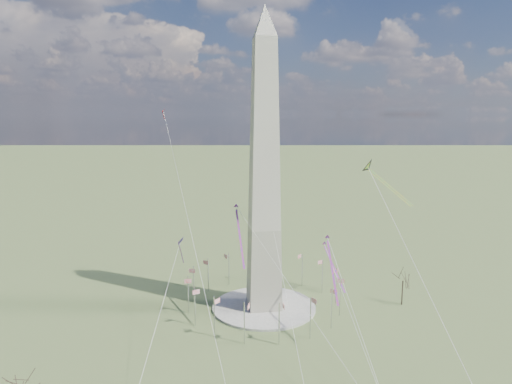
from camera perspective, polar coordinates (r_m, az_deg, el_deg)
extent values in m
plane|color=#526331|center=(164.30, 1.00, -14.28)|extent=(2000.00, 2000.00, 0.00)
cylinder|color=beige|center=(164.14, 1.00, -14.16)|extent=(36.00, 36.00, 0.80)
pyramid|color=beige|center=(152.96, 1.11, 20.63)|extent=(9.90, 9.90, 10.00)
cylinder|color=silver|center=(167.86, 9.96, -11.50)|extent=(0.36, 0.36, 13.00)
cube|color=red|center=(167.20, 9.87, -9.65)|extent=(2.40, 0.08, 1.50)
cylinder|color=silver|center=(176.13, 8.30, -10.42)|extent=(0.36, 0.36, 13.00)
cube|color=red|center=(175.34, 8.07, -8.68)|extent=(2.25, 0.99, 1.50)
cylinder|color=silver|center=(182.29, 5.79, -9.67)|extent=(0.36, 0.36, 13.00)
cube|color=red|center=(181.23, 5.46, -8.01)|extent=(1.75, 1.75, 1.50)
cylinder|color=silver|center=(185.65, 2.80, -9.27)|extent=(0.36, 0.36, 13.00)
cube|color=red|center=(184.24, 2.41, -7.68)|extent=(0.99, 2.25, 1.50)
cylinder|color=silver|center=(185.85, -0.37, -9.23)|extent=(0.36, 0.36, 13.00)
cube|color=red|center=(184.03, -0.78, -7.69)|extent=(0.08, 2.40, 1.50)
cylinder|color=silver|center=(182.88, -3.41, -9.57)|extent=(0.36, 0.36, 13.00)
cube|color=red|center=(180.64, -3.79, -8.05)|extent=(0.99, 2.25, 1.50)
cylinder|color=silver|center=(177.05, -6.00, -10.27)|extent=(0.36, 0.36, 13.00)
cube|color=red|center=(174.41, -6.32, -8.74)|extent=(1.75, 1.75, 1.50)
cylinder|color=silver|center=(169.00, -7.80, -11.29)|extent=(0.36, 0.36, 13.00)
cube|color=red|center=(166.05, -8.01, -9.74)|extent=(2.25, 0.99, 1.50)
cylinder|color=silver|center=(159.74, -8.46, -12.58)|extent=(0.36, 0.36, 13.00)
cube|color=red|center=(156.60, -8.50, -10.97)|extent=(2.40, 0.08, 1.50)
cylinder|color=silver|center=(150.58, -7.65, -13.99)|extent=(0.36, 0.36, 13.00)
cube|color=red|center=(147.43, -7.49, -12.28)|extent=(2.25, 0.99, 1.50)
cylinder|color=silver|center=(143.06, -5.24, -15.26)|extent=(0.36, 0.36, 13.00)
cube|color=red|center=(140.12, -4.86, -13.44)|extent=(1.75, 1.75, 1.50)
cylinder|color=silver|center=(138.67, -1.47, -16.06)|extent=(0.36, 0.36, 13.00)
cube|color=red|center=(136.15, -0.93, -14.11)|extent=(0.99, 2.25, 1.50)
cylinder|color=silver|center=(138.39, 2.90, -16.13)|extent=(0.36, 0.36, 13.00)
cube|color=red|center=(136.42, 3.47, -14.08)|extent=(0.08, 2.40, 1.50)
cylinder|color=silver|center=(142.30, 6.81, -15.43)|extent=(0.36, 0.36, 13.00)
cube|color=red|center=(140.88, 7.28, -13.35)|extent=(0.99, 2.25, 1.50)
cylinder|color=silver|center=(149.49, 9.43, -14.22)|extent=(0.36, 0.36, 13.00)
cube|color=red|center=(148.52, 9.72, -12.17)|extent=(1.75, 1.75, 1.50)
cylinder|color=silver|center=(158.53, 10.44, -12.82)|extent=(0.36, 0.36, 13.00)
cube|color=red|center=(157.81, 10.53, -10.86)|extent=(2.25, 0.99, 1.50)
cylinder|color=#48342C|center=(173.15, 17.82, -11.89)|extent=(0.43, 0.43, 8.90)
cube|color=orange|center=(167.48, 16.57, 0.57)|extent=(11.30, 12.08, 11.29)
cube|color=orange|center=(165.59, 16.30, 0.48)|extent=(11.30, 12.08, 11.29)
cube|color=navy|center=(158.56, -9.40, -6.05)|extent=(2.03, 3.15, 2.49)
cube|color=red|center=(159.71, -9.36, -7.47)|extent=(1.84, 2.85, 8.59)
cube|color=red|center=(140.99, 9.53, -9.73)|extent=(3.71, 20.73, 13.07)
cube|color=red|center=(145.87, -2.01, -5.68)|extent=(0.71, 21.74, 13.61)
cube|color=red|center=(165.15, 9.77, -9.39)|extent=(2.48, 17.78, 11.17)
cube|color=red|center=(189.84, -11.52, 9.93)|extent=(1.35, 2.00, 1.55)
cube|color=red|center=(189.83, -11.50, 9.42)|extent=(1.00, 1.21, 3.54)
cube|color=white|center=(195.42, -0.28, 7.49)|extent=(1.72, 1.80, 1.86)
cube|color=white|center=(195.51, -0.28, 6.90)|extent=(0.38, 1.61, 4.26)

